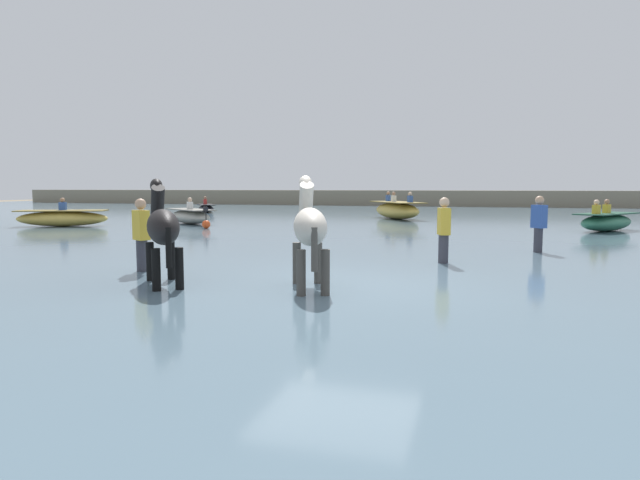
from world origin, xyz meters
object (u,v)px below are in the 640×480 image
object	(u,v)px
boat_mid_channel	(62,218)
person_wading_mid	(539,228)
boat_near_port	(397,210)
boat_far_inshore	(190,216)
boat_near_starboard	(206,208)
person_wading_close	(444,235)
boat_far_offshore	(606,222)
channel_buoy	(206,224)
horse_trailing_black	(163,230)
person_onlooker_left	(142,241)
horse_lead_pinto	(310,230)

from	to	relation	value
boat_mid_channel	person_wading_mid	bearing A→B (deg)	-12.91
boat_mid_channel	boat_near_port	distance (m)	14.59
boat_far_inshore	boat_near_port	size ratio (longest dim) A/B	0.77
boat_near_starboard	person_wading_close	distance (m)	23.64
boat_far_offshore	channel_buoy	world-z (taller)	boat_far_offshore
horse_trailing_black	channel_buoy	bearing A→B (deg)	114.79
boat_near_port	horse_trailing_black	bearing A→B (deg)	-93.01
boat_near_starboard	boat_near_port	world-z (taller)	boat_near_port
person_wading_close	person_onlooker_left	world-z (taller)	same
person_wading_close	horse_trailing_black	bearing A→B (deg)	-137.97
boat_mid_channel	boat_far_offshore	world-z (taller)	boat_mid_channel
horse_trailing_black	boat_near_starboard	bearing A→B (deg)	116.50
horse_trailing_black	boat_far_offshore	distance (m)	16.20
boat_near_port	person_wading_close	size ratio (longest dim) A/B	2.44
horse_lead_pinto	boat_far_inshore	bearing A→B (deg)	126.16
boat_far_inshore	channel_buoy	distance (m)	2.99
boat_near_port	person_onlooker_left	size ratio (longest dim) A/B	2.44
boat_near_starboard	boat_near_port	bearing A→B (deg)	-15.50
boat_far_inshore	boat_near_port	world-z (taller)	boat_near_port
boat_near_port	person_onlooker_left	world-z (taller)	person_onlooker_left
boat_near_starboard	person_onlooker_left	size ratio (longest dim) A/B	1.49
boat_far_offshore	boat_near_port	bearing A→B (deg)	147.19
boat_mid_channel	boat_far_offshore	size ratio (longest dim) A/B	1.18
person_wading_mid	boat_far_offshore	bearing A→B (deg)	68.18
horse_lead_pinto	channel_buoy	bearing A→B (deg)	125.13
horse_trailing_black	boat_mid_channel	bearing A→B (deg)	137.13
boat_mid_channel	boat_near_port	bearing A→B (deg)	36.04
boat_mid_channel	boat_far_inshore	bearing A→B (deg)	34.24
boat_mid_channel	person_wading_mid	size ratio (longest dim) A/B	2.19
horse_lead_pinto	boat_far_inshore	world-z (taller)	horse_lead_pinto
horse_lead_pinto	boat_mid_channel	world-z (taller)	horse_lead_pinto
boat_mid_channel	person_wading_mid	xyz separation A→B (m)	(16.93, -3.88, 0.24)
boat_far_inshore	person_onlooker_left	xyz separation A→B (m)	(5.68, -11.72, 0.25)
boat_near_starboard	person_wading_mid	xyz separation A→B (m)	(17.05, -15.77, 0.31)
channel_buoy	boat_near_port	bearing A→B (deg)	54.31
boat_near_port	channel_buoy	distance (m)	10.00
horse_trailing_black	person_wading_mid	xyz separation A→B (m)	(6.11, 6.16, -0.30)
horse_trailing_black	boat_far_inshore	distance (m)	14.49
boat_far_inshore	channel_buoy	xyz separation A→B (m)	(1.94, -2.28, -0.15)
person_wading_close	person_wading_mid	distance (m)	3.20
person_onlooker_left	boat_mid_channel	bearing A→B (deg)	137.22
boat_far_inshore	person_onlooker_left	distance (m)	13.03
boat_far_offshore	horse_lead_pinto	bearing A→B (deg)	-117.06
boat_near_starboard	person_wading_close	world-z (taller)	person_wading_close
boat_far_inshore	horse_trailing_black	bearing A→B (deg)	-62.02
boat_near_port	channel_buoy	size ratio (longest dim) A/B	5.60
boat_far_offshore	person_wading_close	bearing A→B (deg)	-116.83
boat_near_starboard	boat_mid_channel	bearing A→B (deg)	-89.44
horse_lead_pinto	boat_near_starboard	xyz separation A→B (m)	(-13.26, 21.62, -0.64)
boat_near_starboard	horse_lead_pinto	bearing A→B (deg)	-58.49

